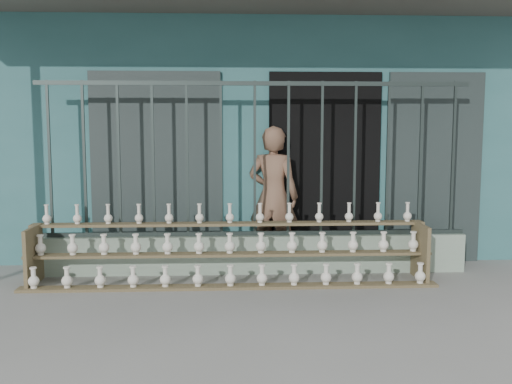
{
  "coord_description": "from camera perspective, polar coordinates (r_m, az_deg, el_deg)",
  "views": [
    {
      "loc": [
        -0.3,
        -5.32,
        1.73
      ],
      "look_at": [
        0.0,
        1.0,
        1.0
      ],
      "focal_mm": 40.0,
      "sensor_mm": 36.0,
      "label": 1
    }
  ],
  "objects": [
    {
      "name": "ground",
      "position": [
        5.6,
        0.5,
        -11.4
      ],
      "size": [
        60.0,
        60.0,
        0.0
      ],
      "primitive_type": "plane",
      "color": "slate"
    },
    {
      "name": "workshop_building",
      "position": [
        9.56,
        -0.9,
        5.91
      ],
      "size": [
        7.4,
        6.6,
        3.21
      ],
      "color": "#2D5F60",
      "rests_on": "ground"
    },
    {
      "name": "parapet_wall",
      "position": [
        6.8,
        -0.12,
        -6.22
      ],
      "size": [
        5.0,
        0.2,
        0.45
      ],
      "primitive_type": "cube",
      "color": "gray",
      "rests_on": "ground"
    },
    {
      "name": "security_fence",
      "position": [
        6.64,
        -0.12,
        3.29
      ],
      "size": [
        5.0,
        0.04,
        1.8
      ],
      "color": "#283330",
      "rests_on": "parapet_wall"
    },
    {
      "name": "shelf_rack",
      "position": [
        6.35,
        -2.62,
        -5.85
      ],
      "size": [
        4.5,
        0.68,
        0.85
      ],
      "color": "brown",
      "rests_on": "ground"
    },
    {
      "name": "elderly_woman",
      "position": [
        7.06,
        1.74,
        -0.44
      ],
      "size": [
        0.74,
        0.62,
        1.74
      ],
      "primitive_type": "imported",
      "rotation": [
        0.0,
        0.0,
        2.78
      ],
      "color": "brown",
      "rests_on": "ground"
    }
  ]
}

